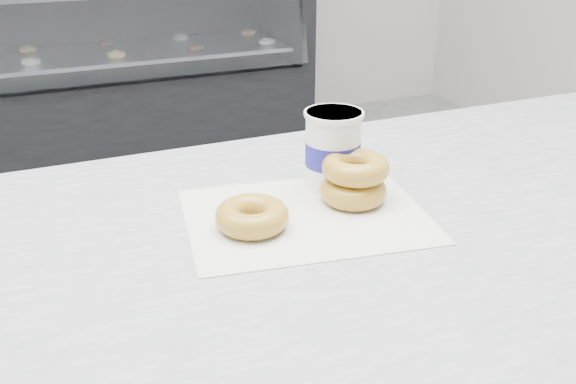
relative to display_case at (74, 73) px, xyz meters
name	(u,v)px	position (x,y,z in m)	size (l,w,h in m)	color
display_case	(74,73)	(0.00, 0.00, 0.00)	(2.40, 0.74, 1.25)	black
wax_paper	(306,216)	(0.09, -2.68, 0.41)	(0.34, 0.26, 0.00)	silver
donut_single	(252,216)	(0.01, -2.69, 0.43)	(0.10, 0.10, 0.04)	gold
donut_stack	(354,179)	(0.18, -2.66, 0.45)	(0.11, 0.11, 0.07)	gold
coffee_cup	(333,149)	(0.18, -2.60, 0.47)	(0.11, 0.11, 0.12)	white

